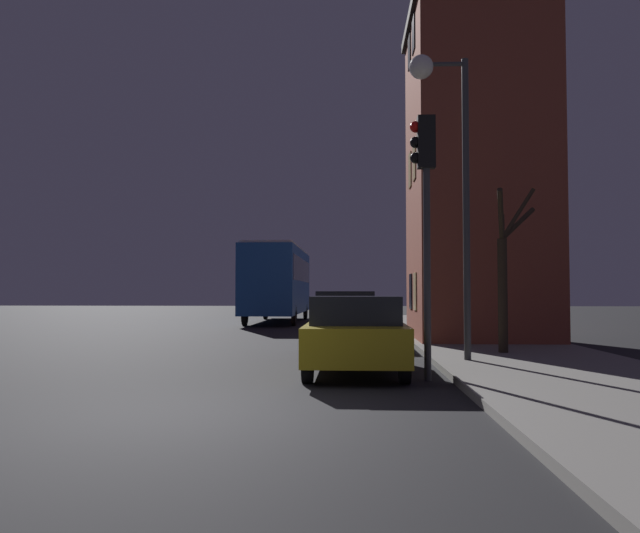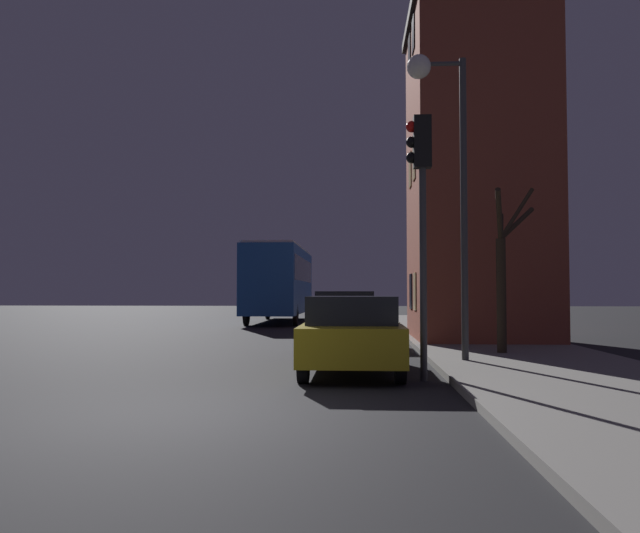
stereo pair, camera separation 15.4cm
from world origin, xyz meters
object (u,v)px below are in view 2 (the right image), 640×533
object	(u,v)px
traffic_light	(421,191)
car_mid_lane	(345,316)
bare_tree	(504,268)
streetlamp	(441,133)
car_near_lane	(352,333)
bus	(280,278)

from	to	relation	value
traffic_light	car_mid_lane	bearing A→B (deg)	100.66
traffic_light	bare_tree	bearing A→B (deg)	59.20
streetlamp	traffic_light	size ratio (longest dim) A/B	1.39
streetlamp	traffic_light	bearing A→B (deg)	-106.43
traffic_light	streetlamp	bearing A→B (deg)	73.57
streetlamp	car_near_lane	distance (m)	4.61
traffic_light	bus	bearing A→B (deg)	103.57
streetlamp	bus	xyz separation A→B (m)	(-5.60, 18.36, -2.58)
bare_tree	car_near_lane	distance (m)	4.70
bare_tree	bus	bearing A→B (deg)	113.35
streetlamp	bus	size ratio (longest dim) A/B	0.61
streetlamp	bare_tree	distance (m)	3.57
bare_tree	car_near_lane	size ratio (longest dim) A/B	0.93
bus	car_mid_lane	distance (m)	13.41
bus	car_near_lane	world-z (taller)	bus
streetlamp	bare_tree	xyz separation A→B (m)	(1.63, 1.63, -2.73)
traffic_light	car_mid_lane	world-z (taller)	traffic_light
traffic_light	bus	size ratio (longest dim) A/B	0.44
bare_tree	bus	size ratio (longest dim) A/B	0.37
car_mid_lane	bus	bearing A→B (deg)	105.27
car_near_lane	bus	bearing A→B (deg)	100.86
traffic_light	car_near_lane	world-z (taller)	traffic_light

